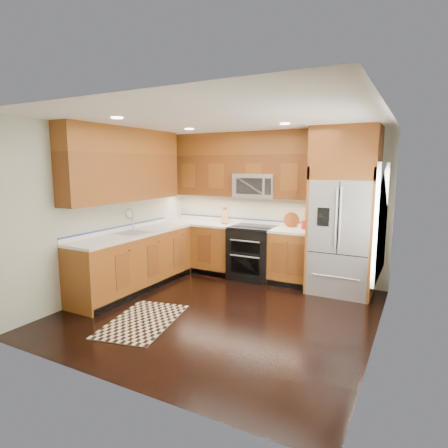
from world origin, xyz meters
The scene contains 16 objects.
ground centered at (0.00, 0.00, 0.00)m, with size 4.00×4.00×0.00m, color black.
wall_back centered at (0.00, 2.00, 1.30)m, with size 4.00×0.02×2.60m, color beige.
wall_left centered at (-2.00, 0.00, 1.30)m, with size 0.02×4.00×2.60m, color beige.
wall_right centered at (2.00, 0.00, 1.30)m, with size 0.02×4.00×2.60m, color beige.
window centered at (1.98, 0.20, 1.40)m, with size 0.04×1.10×1.30m.
base_cabinets centered at (-1.23, 0.90, 0.45)m, with size 2.85×3.00×0.90m.
countertop centered at (-1.09, 1.01, 0.92)m, with size 2.86×3.01×0.04m.
upper_cabinets centered at (-1.15, 1.09, 2.02)m, with size 2.85×3.00×1.15m.
range centered at (-0.25, 1.67, 0.47)m, with size 0.76×0.67×0.95m.
microwave centered at (-0.25, 1.80, 1.66)m, with size 0.76×0.40×0.42m.
refrigerator centered at (1.30, 1.63, 1.30)m, with size 0.98×0.75×2.60m.
sink_faucet centered at (-1.73, 0.23, 0.99)m, with size 0.54×0.44×0.37m.
rug centered at (-0.74, -0.76, 0.01)m, with size 0.78×1.30×0.01m, color black.
knife_block centered at (-0.86, 1.76, 1.06)m, with size 0.16×0.18×0.31m.
utensil_crock centered at (0.63, 1.85, 1.05)m, with size 0.13×0.13×0.32m.
cutting_board centered at (0.37, 1.94, 0.95)m, with size 0.26×0.26×0.02m, color brown.
Camera 1 is at (2.38, -4.35, 2.01)m, focal length 30.00 mm.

